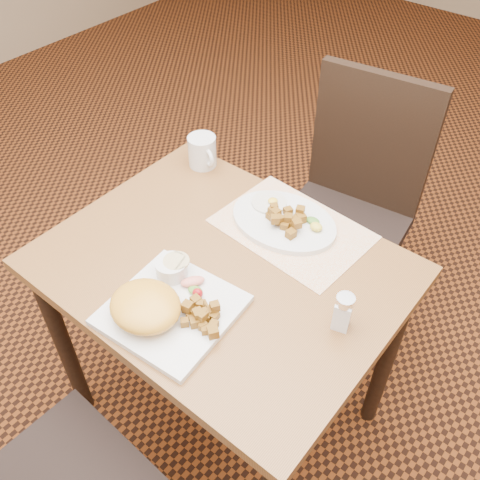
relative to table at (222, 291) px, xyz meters
The scene contains 15 objects.
ground 0.64m from the table, ahead, with size 8.00×8.00×0.00m, color black.
table is the anchor object (origin of this frame).
chair_far 0.69m from the table, 88.33° to the left, with size 0.47×0.48×0.97m.
placemat 0.26m from the table, 73.34° to the left, with size 0.40×0.28×0.00m, color white.
plate_square 0.23m from the table, 86.12° to the right, with size 0.28×0.28×0.02m, color silver.
plate_oval 0.26m from the table, 80.80° to the left, with size 0.30×0.23×0.02m, color silver, non-canonical shape.
hollandaise_mound 0.29m from the table, 94.41° to the right, with size 0.18×0.15×0.06m.
ramekin 0.20m from the table, 117.83° to the right, with size 0.08×0.08×0.04m.
garnish_sq 0.18m from the table, 82.63° to the right, with size 0.08×0.07×0.03m.
fried_egg 0.29m from the table, 97.87° to the left, with size 0.10×0.10×0.02m.
garnish_ov 0.31m from the table, 64.76° to the left, with size 0.06×0.05×0.02m.
salt_shaker 0.38m from the table, ahead, with size 0.05×0.05×0.10m.
coffee_mug 0.47m from the table, 137.98° to the left, with size 0.11×0.09×0.10m.
home_fries_sq 0.24m from the table, 62.52° to the right, with size 0.13×0.09×0.04m.
home_fries_ov 0.26m from the table, 75.98° to the left, with size 0.12×0.11×0.04m.
Camera 1 is at (0.64, -0.71, 1.75)m, focal length 40.00 mm.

